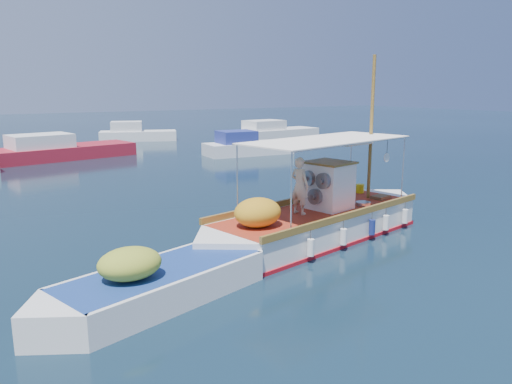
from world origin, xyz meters
TOP-DOWN VIEW (x-y plane):
  - ground at (0.00, 0.00)m, footprint 160.00×160.00m
  - fishing_caique at (0.69, -0.80)m, footprint 8.89×3.72m
  - dinghy at (-4.83, -2.52)m, footprint 5.88×2.90m
  - bg_boat_n at (-2.54, 20.62)m, footprint 9.02×4.31m
  - bg_boat_ne at (8.39, 16.30)m, footprint 5.94×2.70m
  - bg_boat_e at (15.84, 24.30)m, footprint 8.23×3.23m
  - bg_boat_far_n at (5.12, 28.77)m, footprint 6.48×4.01m

SIDE VIEW (x-z plane):
  - ground at x=0.00m, z-range 0.00..0.00m
  - dinghy at x=-4.83m, z-range -0.43..1.06m
  - fishing_caique at x=0.69m, z-range -2.28..3.26m
  - bg_boat_n at x=-2.54m, z-range -0.41..1.39m
  - bg_boat_ne at x=8.39m, z-range -0.41..1.39m
  - bg_boat_far_n at x=5.12m, z-range -0.41..1.39m
  - bg_boat_e at x=15.84m, z-range -0.41..1.39m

